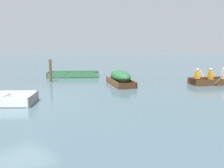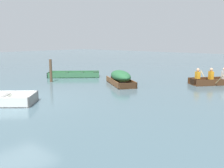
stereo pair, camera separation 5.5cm
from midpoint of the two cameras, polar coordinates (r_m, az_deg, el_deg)
The scene contains 5 objects.
ground_plane at distance 10.53m, azimuth -21.19°, elevation -3.85°, with size 80.00×80.00×0.00m, color #47606B.
skiff_green_near_moored at distance 16.66m, azimuth -8.35°, elevation 2.03°, with size 3.21×3.17×0.33m.
skiff_wooden_brown_mid_moored at distance 13.56m, azimuth 1.79°, elevation 1.62°, with size 2.74×2.30×0.77m.
rowboat_dark_varnish_with_crew at distance 14.87m, azimuth 22.60°, elevation 0.79°, with size 2.87×3.25×0.91m.
mooring_post at distance 14.84m, azimuth -13.99°, elevation 2.99°, with size 0.16×0.16×1.31m, color brown.
Camera 1 is at (9.07, -4.75, 2.41)m, focal length 40.00 mm.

